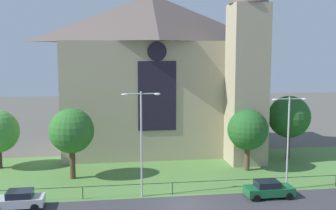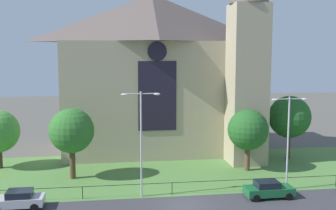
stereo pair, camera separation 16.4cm
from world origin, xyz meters
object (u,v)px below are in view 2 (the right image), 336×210
at_px(tree_right_near, 248,130).
at_px(tree_right_far, 290,117).
at_px(streetlamp_near, 141,132).
at_px(streetlamp_far, 288,132).
at_px(parked_car_green, 268,189).
at_px(church_building, 158,71).
at_px(tree_left_near, 72,131).
at_px(parked_car_silver, 18,200).

relative_size(tree_right_near, tree_right_far, 0.87).
xyz_separation_m(streetlamp_near, streetlamp_far, (13.49, -0.00, -0.36)).
bearing_deg(tree_right_far, parked_car_green, -121.05).
distance_m(streetlamp_far, parked_car_green, 5.64).
xyz_separation_m(tree_right_near, tree_right_far, (6.43, 3.89, 0.66)).
bearing_deg(church_building, streetlamp_near, -101.72).
bearing_deg(streetlamp_far, tree_right_near, 103.45).
relative_size(tree_right_far, streetlamp_far, 0.88).
xyz_separation_m(streetlamp_near, parked_car_green, (11.01, -1.79, -5.10)).
relative_size(tree_left_near, parked_car_green, 1.70).
height_order(tree_right_near, parked_car_silver, tree_right_near).
height_order(tree_left_near, parked_car_green, tree_left_near).
distance_m(church_building, tree_right_far, 17.02).
distance_m(tree_right_far, parked_car_green, 14.89).
distance_m(tree_right_near, tree_right_far, 7.54).
xyz_separation_m(church_building, parked_car_green, (7.49, -18.75, -9.53)).
relative_size(streetlamp_near, parked_car_green, 2.22).
bearing_deg(tree_left_near, parked_car_green, -24.65).
bearing_deg(parked_car_green, parked_car_silver, 178.30).
distance_m(streetlamp_near, parked_car_silver, 11.49).
bearing_deg(church_building, streetlamp_far, -59.56).
height_order(streetlamp_near, parked_car_silver, streetlamp_near).
xyz_separation_m(tree_left_near, tree_right_near, (18.42, 0.29, -0.45)).
relative_size(tree_right_near, streetlamp_far, 0.77).
xyz_separation_m(tree_left_near, parked_car_green, (17.50, -8.03, -4.14)).
height_order(streetlamp_near, streetlamp_far, streetlamp_near).
bearing_deg(tree_left_near, church_building, 46.98).
relative_size(streetlamp_far, parked_car_green, 2.06).
xyz_separation_m(streetlamp_far, parked_car_silver, (-23.69, -1.35, -4.74)).
distance_m(church_building, streetlamp_near, 17.88).
bearing_deg(tree_right_far, streetlamp_near, -150.44).
bearing_deg(tree_right_near, streetlamp_near, -151.33).
bearing_deg(streetlamp_far, parked_car_green, -144.09).
bearing_deg(parked_car_silver, church_building, -127.26).
bearing_deg(tree_right_far, tree_left_near, -170.47).
distance_m(streetlamp_near, parked_car_green, 12.26).
bearing_deg(parked_car_silver, parked_car_green, 178.40).
bearing_deg(streetlamp_far, church_building, 120.44).
height_order(tree_right_far, parked_car_silver, tree_right_far).
xyz_separation_m(streetlamp_near, parked_car_silver, (-10.21, -1.35, -5.10)).
distance_m(parked_car_silver, parked_car_green, 21.22).
relative_size(tree_left_near, tree_right_near, 1.08).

